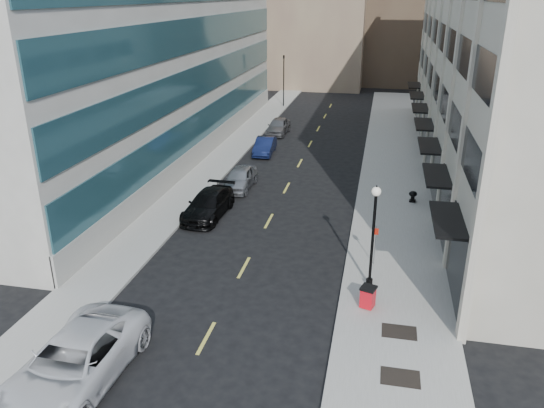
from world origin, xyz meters
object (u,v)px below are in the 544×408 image
at_px(traffic_signal, 284,59).
at_px(lamppost, 374,228).
at_px(car_blue_sedan, 265,146).
at_px(car_black_pickup, 208,204).
at_px(trash_bin, 368,296).
at_px(car_grey_sedan, 278,126).
at_px(car_white_van, 75,362).
at_px(sign_post, 375,239).
at_px(car_silver_sedan, 240,178).
at_px(urn_planter, 413,195).

height_order(traffic_signal, lamppost, traffic_signal).
bearing_deg(car_blue_sedan, lamppost, -67.98).
relative_size(car_black_pickup, trash_bin, 5.23).
distance_m(traffic_signal, trash_bin, 44.50).
bearing_deg(car_grey_sedan, car_white_van, -88.06).
bearing_deg(sign_post, trash_bin, -91.29).
height_order(car_grey_sedan, lamppost, lamppost).
distance_m(car_black_pickup, car_blue_sedan, 14.01).
distance_m(trash_bin, sign_post, 4.17).
relative_size(car_silver_sedan, lamppost, 0.89).
bearing_deg(traffic_signal, car_silver_sedan, -85.43).
relative_size(traffic_signal, car_white_van, 1.06).
bearing_deg(car_silver_sedan, sign_post, -44.96).
bearing_deg(urn_planter, lamppost, -101.74).
bearing_deg(sign_post, urn_planter, 77.21).
distance_m(car_white_van, car_grey_sedan, 36.47).
height_order(car_white_van, trash_bin, car_white_van).
bearing_deg(car_black_pickup, urn_planter, 23.37).
relative_size(lamppost, sign_post, 2.37).
relative_size(car_blue_sedan, urn_planter, 5.87).
bearing_deg(car_black_pickup, sign_post, -21.23).
distance_m(car_white_van, urn_planter, 23.60).
bearing_deg(car_blue_sedan, sign_post, -65.12).
distance_m(car_silver_sedan, urn_planter, 11.85).
height_order(car_white_van, car_grey_sedan, car_white_van).
bearing_deg(car_grey_sedan, trash_bin, -69.64).
bearing_deg(lamppost, trash_bin, -90.39).
distance_m(car_grey_sedan, trash_bin, 31.21).
height_order(car_silver_sedan, trash_bin, car_silver_sedan).
bearing_deg(sign_post, car_silver_sedan, 135.31).
height_order(car_silver_sedan, urn_planter, car_silver_sedan).
xyz_separation_m(car_silver_sedan, lamppost, (9.46, -11.95, 2.34)).
distance_m(traffic_signal, car_blue_sedan, 20.73).
distance_m(trash_bin, urn_planter, 13.52).
bearing_deg(traffic_signal, urn_planter, -64.25).
height_order(car_white_van, car_blue_sedan, car_white_van).
bearing_deg(car_silver_sedan, trash_bin, -55.15).
distance_m(trash_bin, lamppost, 3.07).
relative_size(car_white_van, trash_bin, 6.53).
relative_size(car_blue_sedan, trash_bin, 4.21).
bearing_deg(sign_post, lamppost, -92.78).
height_order(car_silver_sedan, car_blue_sedan, car_silver_sedan).
height_order(car_white_van, urn_planter, car_white_van).
bearing_deg(traffic_signal, lamppost, -73.89).
bearing_deg(car_silver_sedan, urn_planter, -2.06).
xyz_separation_m(traffic_signal, car_blue_sedan, (2.14, -20.00, -5.02)).
relative_size(car_black_pickup, urn_planter, 7.29).
xyz_separation_m(car_white_van, car_silver_sedan, (0.42, 20.70, -0.15)).
distance_m(car_blue_sedan, sign_post, 20.97).
height_order(traffic_signal, urn_planter, traffic_signal).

